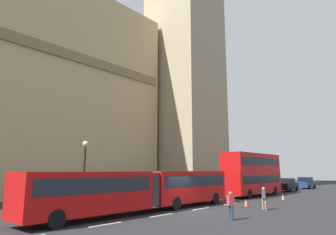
{
  "coord_description": "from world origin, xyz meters",
  "views": [
    {
      "loc": [
        -18.32,
        -14.04,
        2.98
      ],
      "look_at": [
        2.5,
        4.16,
        7.86
      ],
      "focal_mm": 31.99,
      "sensor_mm": 36.0,
      "label": 1
    }
  ],
  "objects_px": {
    "sedan_lead": "(287,185)",
    "traffic_cone_west": "(246,203)",
    "articulated_bus": "(145,187)",
    "sedan_trailing": "(306,183)",
    "traffic_cone_east": "(283,197)",
    "pedestrian_near_cones": "(231,205)",
    "street_lamp": "(84,169)",
    "double_decker_bus": "(252,172)",
    "traffic_cone_middle": "(265,200)",
    "pedestrian_by_kerb": "(264,198)"
  },
  "relations": [
    {
      "from": "articulated_bus",
      "to": "pedestrian_near_cones",
      "type": "distance_m",
      "value": 6.64
    },
    {
      "from": "traffic_cone_west",
      "to": "traffic_cone_middle",
      "type": "bearing_deg",
      "value": -4.05
    },
    {
      "from": "sedan_trailing",
      "to": "street_lamp",
      "type": "height_order",
      "value": "street_lamp"
    },
    {
      "from": "double_decker_bus",
      "to": "street_lamp",
      "type": "distance_m",
      "value": 20.43
    },
    {
      "from": "traffic_cone_middle",
      "to": "pedestrian_by_kerb",
      "type": "distance_m",
      "value": 4.72
    },
    {
      "from": "sedan_trailing",
      "to": "traffic_cone_east",
      "type": "relative_size",
      "value": 7.59
    },
    {
      "from": "double_decker_bus",
      "to": "street_lamp",
      "type": "height_order",
      "value": "street_lamp"
    },
    {
      "from": "pedestrian_near_cones",
      "to": "sedan_lead",
      "type": "bearing_deg",
      "value": 13.25
    },
    {
      "from": "sedan_lead",
      "to": "sedan_trailing",
      "type": "bearing_deg",
      "value": -0.53
    },
    {
      "from": "pedestrian_near_cones",
      "to": "pedestrian_by_kerb",
      "type": "xyz_separation_m",
      "value": [
        5.86,
        0.45,
        0.0
      ]
    },
    {
      "from": "double_decker_bus",
      "to": "sedan_lead",
      "type": "bearing_deg",
      "value": -0.32
    },
    {
      "from": "traffic_cone_west",
      "to": "street_lamp",
      "type": "height_order",
      "value": "street_lamp"
    },
    {
      "from": "traffic_cone_east",
      "to": "pedestrian_by_kerb",
      "type": "xyz_separation_m",
      "value": [
        -8.5,
        -1.75,
        0.63
      ]
    },
    {
      "from": "sedan_trailing",
      "to": "traffic_cone_west",
      "type": "relative_size",
      "value": 7.59
    },
    {
      "from": "sedan_trailing",
      "to": "traffic_cone_west",
      "type": "bearing_deg",
      "value": -172.33
    },
    {
      "from": "double_decker_bus",
      "to": "sedan_lead",
      "type": "xyz_separation_m",
      "value": [
        10.67,
        -0.06,
        -1.8
      ]
    },
    {
      "from": "articulated_bus",
      "to": "sedan_lead",
      "type": "bearing_deg",
      "value": -0.12
    },
    {
      "from": "sedan_lead",
      "to": "pedestrian_by_kerb",
      "type": "height_order",
      "value": "sedan_lead"
    },
    {
      "from": "traffic_cone_middle",
      "to": "traffic_cone_east",
      "type": "bearing_deg",
      "value": -0.54
    },
    {
      "from": "traffic_cone_east",
      "to": "pedestrian_near_cones",
      "type": "xyz_separation_m",
      "value": [
        -14.36,
        -2.2,
        0.63
      ]
    },
    {
      "from": "street_lamp",
      "to": "pedestrian_by_kerb",
      "type": "relative_size",
      "value": 3.12
    },
    {
      "from": "street_lamp",
      "to": "sedan_lead",
      "type": "bearing_deg",
      "value": -8.48
    },
    {
      "from": "traffic_cone_west",
      "to": "pedestrian_by_kerb",
      "type": "height_order",
      "value": "pedestrian_by_kerb"
    },
    {
      "from": "double_decker_bus",
      "to": "sedan_trailing",
      "type": "height_order",
      "value": "double_decker_bus"
    },
    {
      "from": "traffic_cone_east",
      "to": "street_lamp",
      "type": "height_order",
      "value": "street_lamp"
    },
    {
      "from": "double_decker_bus",
      "to": "traffic_cone_west",
      "type": "distance_m",
      "value": 10.99
    },
    {
      "from": "street_lamp",
      "to": "pedestrian_near_cones",
      "type": "xyz_separation_m",
      "value": [
        3.13,
        -11.03,
        -2.14
      ]
    },
    {
      "from": "articulated_bus",
      "to": "street_lamp",
      "type": "distance_m",
      "value": 5.19
    },
    {
      "from": "sedan_lead",
      "to": "traffic_cone_west",
      "type": "distance_m",
      "value": 20.99
    },
    {
      "from": "traffic_cone_east",
      "to": "double_decker_bus",
      "type": "bearing_deg",
      "value": 60.62
    },
    {
      "from": "traffic_cone_middle",
      "to": "pedestrian_by_kerb",
      "type": "height_order",
      "value": "pedestrian_by_kerb"
    },
    {
      "from": "articulated_bus",
      "to": "traffic_cone_east",
      "type": "xyz_separation_m",
      "value": [
        15.28,
        -4.32,
        -1.46
      ]
    },
    {
      "from": "sedan_trailing",
      "to": "traffic_cone_west",
      "type": "xyz_separation_m",
      "value": [
        -29.02,
        -3.91,
        -0.63
      ]
    },
    {
      "from": "double_decker_bus",
      "to": "pedestrian_by_kerb",
      "type": "relative_size",
      "value": 6.36
    },
    {
      "from": "traffic_cone_middle",
      "to": "traffic_cone_east",
      "type": "distance_m",
      "value": 4.18
    },
    {
      "from": "traffic_cone_east",
      "to": "sedan_trailing",
      "type": "bearing_deg",
      "value": 11.0
    },
    {
      "from": "double_decker_bus",
      "to": "traffic_cone_east",
      "type": "height_order",
      "value": "double_decker_bus"
    },
    {
      "from": "articulated_bus",
      "to": "double_decker_bus",
      "type": "xyz_separation_m",
      "value": [
        17.71,
        0.0,
        0.96
      ]
    },
    {
      "from": "sedan_trailing",
      "to": "traffic_cone_west",
      "type": "height_order",
      "value": "sedan_trailing"
    },
    {
      "from": "traffic_cone_west",
      "to": "street_lamp",
      "type": "bearing_deg",
      "value": 139.46
    },
    {
      "from": "double_decker_bus",
      "to": "traffic_cone_east",
      "type": "relative_size",
      "value": 18.54
    },
    {
      "from": "double_decker_bus",
      "to": "traffic_cone_middle",
      "type": "distance_m",
      "value": 8.24
    },
    {
      "from": "sedan_lead",
      "to": "pedestrian_near_cones",
      "type": "xyz_separation_m",
      "value": [
        -27.47,
        -6.47,
        -0.0
      ]
    },
    {
      "from": "sedan_trailing",
      "to": "double_decker_bus",
      "type": "bearing_deg",
      "value": 179.59
    },
    {
      "from": "articulated_bus",
      "to": "sedan_trailing",
      "type": "xyz_separation_m",
      "value": [
        36.81,
        -0.14,
        -0.83
      ]
    },
    {
      "from": "pedestrian_near_cones",
      "to": "pedestrian_by_kerb",
      "type": "relative_size",
      "value": 1.0
    },
    {
      "from": "traffic_cone_east",
      "to": "pedestrian_by_kerb",
      "type": "bearing_deg",
      "value": -168.37
    },
    {
      "from": "street_lamp",
      "to": "sedan_trailing",
      "type": "bearing_deg",
      "value": -6.78
    },
    {
      "from": "double_decker_bus",
      "to": "articulated_bus",
      "type": "bearing_deg",
      "value": -179.99
    },
    {
      "from": "traffic_cone_middle",
      "to": "pedestrian_near_cones",
      "type": "distance_m",
      "value": 10.45
    }
  ]
}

